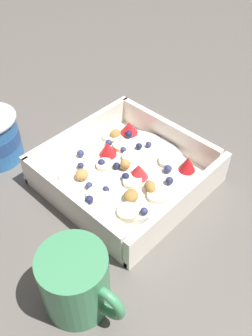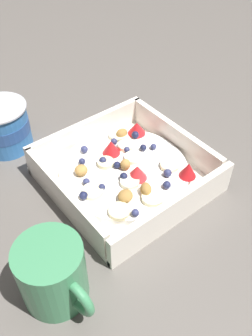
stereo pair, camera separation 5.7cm
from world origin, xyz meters
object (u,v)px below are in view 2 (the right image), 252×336
object	(u,v)px
spoon	(163,131)
yogurt_cup	(3,126)
fruit_bowl	(127,173)
coffee_mug	(53,274)

from	to	relation	value
spoon	yogurt_cup	size ratio (longest dim) A/B	1.69
fruit_bowl	coffee_mug	world-z (taller)	coffee_mug
fruit_bowl	yogurt_cup	distance (m)	0.23
fruit_bowl	coffee_mug	size ratio (longest dim) A/B	2.08
yogurt_cup	coffee_mug	bearing A→B (deg)	-104.17
yogurt_cup	fruit_bowl	bearing A→B (deg)	-61.28
fruit_bowl	spoon	xyz separation A→B (m)	(0.13, 0.06, -0.01)
coffee_mug	spoon	bearing A→B (deg)	25.90
spoon	yogurt_cup	bearing A→B (deg)	148.75
fruit_bowl	yogurt_cup	size ratio (longest dim) A/B	2.44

